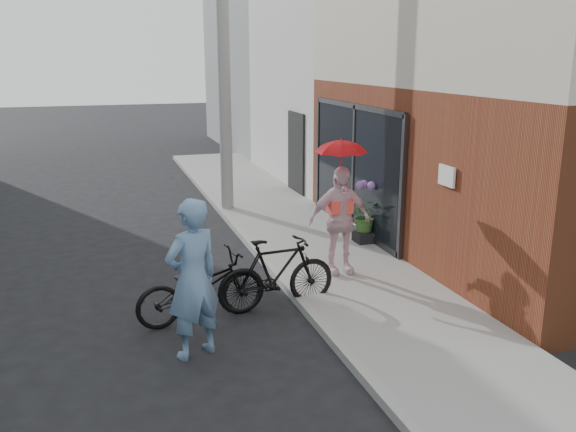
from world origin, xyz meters
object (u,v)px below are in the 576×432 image
utility_pole (224,57)px  bike_right (277,274)px  officer (193,279)px  planter (364,237)px  bike_left (201,287)px  kimono_woman (339,220)px

utility_pole → bike_right: bearing=-95.1°
officer → planter: (3.75, 3.29, -0.76)m
officer → bike_right: (1.35, 1.06, -0.45)m
bike_left → bike_right: bearing=-95.6°
utility_pole → kimono_woman: (0.79, -4.81, -2.51)m
officer → bike_left: size_ratio=1.08×
bike_right → planter: size_ratio=4.72×
utility_pole → kimono_woman: bearing=-80.7°
officer → bike_right: size_ratio=1.12×
bike_left → officer: bearing=155.9°
planter → officer: bearing=-138.8°
kimono_woman → planter: size_ratio=4.69×
kimono_woman → planter: (1.11, 1.41, -0.77)m
bike_right → planter: (2.40, 2.23, -0.31)m
bike_left → kimono_woman: 2.60m
officer → bike_left: (0.25, 0.98, -0.50)m
utility_pole → officer: 7.38m
kimono_woman → planter: kimono_woman is taller
planter → bike_left: bearing=-146.6°
officer → kimono_woman: size_ratio=1.12×
utility_pole → officer: (-1.85, -6.68, -2.52)m
utility_pole → bike_left: (-1.60, -5.71, -3.02)m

